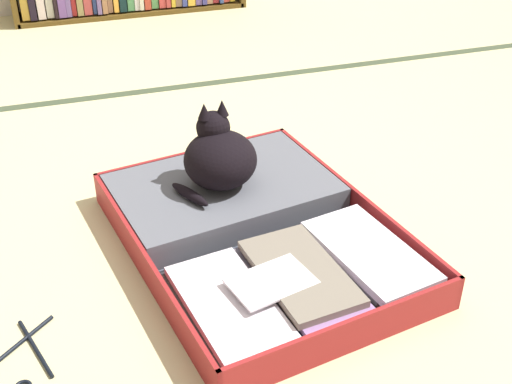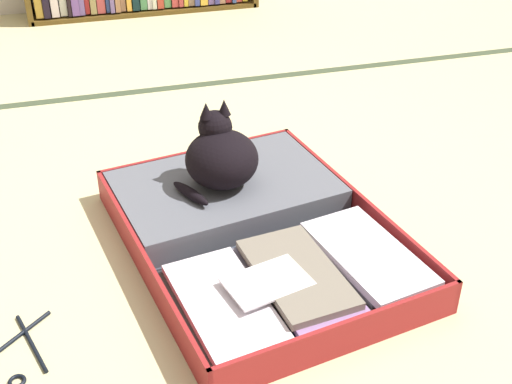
# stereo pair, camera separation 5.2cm
# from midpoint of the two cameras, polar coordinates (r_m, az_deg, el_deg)

# --- Properties ---
(ground_plane) EXTENTS (10.00, 10.00, 0.00)m
(ground_plane) POSITION_cam_midpoint_polar(r_m,az_deg,el_deg) (2.06, 4.07, -2.86)
(ground_plane) COLOR beige
(tatami_border) EXTENTS (4.80, 0.05, 0.00)m
(tatami_border) POSITION_cam_midpoint_polar(r_m,az_deg,el_deg) (3.01, -3.19, 9.15)
(tatami_border) COLOR #3B4831
(tatami_border) RESTS_ON ground_plane
(open_suitcase) EXTENTS (0.83, 1.03, 0.10)m
(open_suitcase) POSITION_cam_midpoint_polar(r_m,az_deg,el_deg) (1.96, 0.44, -3.05)
(open_suitcase) COLOR maroon
(open_suitcase) RESTS_ON ground_plane
(black_cat) EXTENTS (0.28, 0.25, 0.26)m
(black_cat) POSITION_cam_midpoint_polar(r_m,az_deg,el_deg) (2.02, -2.32, 3.03)
(black_cat) COLOR black
(black_cat) RESTS_ON open_suitcase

